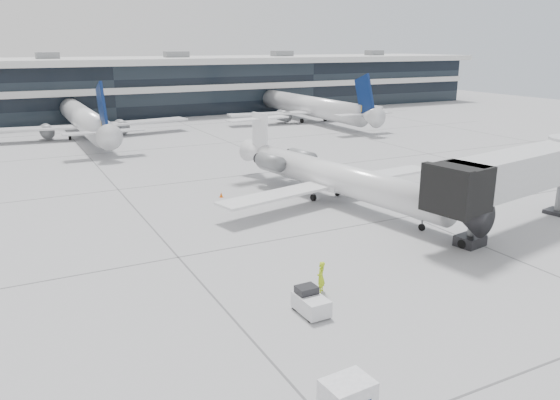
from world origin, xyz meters
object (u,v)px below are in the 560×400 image
jet_bridge (530,169)px  ramp_worker (321,277)px  regional_jet (334,176)px  baggage_tug (310,302)px

jet_bridge → ramp_worker: jet_bridge is taller
regional_jet → jet_bridge: (9.47, -12.96, 2.28)m
ramp_worker → regional_jet: bearing=-168.3°
regional_jet → baggage_tug: (-12.84, -17.78, -1.73)m
jet_bridge → ramp_worker: 21.03m
ramp_worker → baggage_tug: 2.67m
baggage_tug → jet_bridge: bearing=11.0°
regional_jet → baggage_tug: bearing=-134.7°
jet_bridge → regional_jet: bearing=116.0°
regional_jet → baggage_tug: 22.00m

